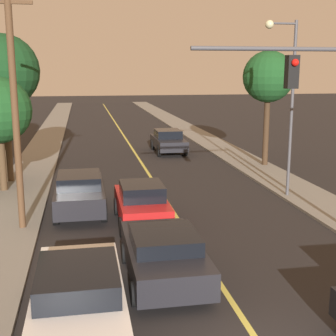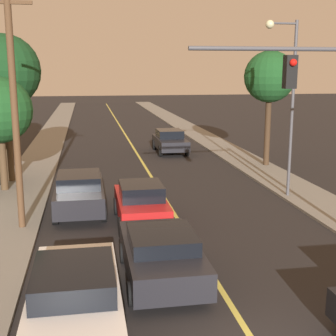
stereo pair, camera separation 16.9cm
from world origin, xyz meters
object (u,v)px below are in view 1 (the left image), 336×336
object	(u,v)px
tree_left_near	(3,72)
car_near_lane_front	(164,254)
car_near_lane_second	(142,203)
tree_right_near	(268,78)
car_far_oncoming	(168,141)
utility_pole_left	(15,107)
car_outer_lane_second	(80,192)
car_outer_lane_front	(79,296)
streetlamp_right	(286,88)

from	to	relation	value
tree_left_near	car_near_lane_front	bearing A→B (deg)	-65.12
car_near_lane_second	tree_left_near	distance (m)	10.85
tree_right_near	car_near_lane_second	bearing A→B (deg)	-132.79
car_far_oncoming	utility_pole_left	bearing A→B (deg)	61.68
car_outer_lane_second	car_near_lane_front	bearing A→B (deg)	-71.33
car_outer_lane_front	car_outer_lane_second	xyz separation A→B (m)	(-0.00, 8.94, 0.07)
utility_pole_left	tree_left_near	xyz separation A→B (m)	(-1.50, 7.67, 1.16)
utility_pole_left	tree_left_near	bearing A→B (deg)	101.10
car_far_oncoming	utility_pole_left	distance (m)	17.61
utility_pole_left	tree_left_near	distance (m)	7.90
car_near_lane_second	tree_right_near	xyz separation A→B (m)	(8.65, 9.34, 4.46)
tree_left_near	tree_right_near	distance (m)	14.61
car_near_lane_front	tree_right_near	world-z (taller)	tree_right_near
car_near_lane_second	tree_right_near	world-z (taller)	tree_right_near
car_outer_lane_second	utility_pole_left	xyz separation A→B (m)	(-2.06, -1.82, 3.63)
car_outer_lane_second	car_far_oncoming	world-z (taller)	car_outer_lane_second
car_near_lane_front	streetlamp_right	xyz separation A→B (m)	(6.73, 7.46, 4.20)
car_far_oncoming	utility_pole_left	xyz separation A→B (m)	(-8.17, -15.16, 3.66)
car_outer_lane_second	car_far_oncoming	xyz separation A→B (m)	(6.11, 13.34, -0.03)
car_far_oncoming	streetlamp_right	world-z (taller)	streetlamp_right
streetlamp_right	car_far_oncoming	bearing A→B (deg)	102.98
streetlamp_right	tree_right_near	world-z (taller)	streetlamp_right
car_outer_lane_front	streetlamp_right	size ratio (longest dim) A/B	0.65
car_near_lane_second	streetlamp_right	world-z (taller)	streetlamp_right
tree_right_near	streetlamp_right	bearing A→B (deg)	-105.84
car_outer_lane_second	tree_left_near	size ratio (longest dim) A/B	0.64
car_near_lane_second	tree_right_near	size ratio (longest dim) A/B	0.61
streetlamp_right	tree_right_near	size ratio (longest dim) A/B	1.14
utility_pole_left	tree_right_near	size ratio (longest dim) A/B	1.25
car_outer_lane_front	tree_left_near	bearing A→B (deg)	103.56
car_near_lane_front	car_outer_lane_front	bearing A→B (deg)	-136.99
car_near_lane_front	car_outer_lane_second	distance (m)	7.18
tree_left_near	tree_right_near	xyz separation A→B (m)	(14.51, 1.58, -0.36)
car_outer_lane_front	car_far_oncoming	size ratio (longest dim) A/B	1.07
car_outer_lane_front	tree_left_near	distance (m)	15.97
utility_pole_left	tree_left_near	world-z (taller)	utility_pole_left
tree_left_near	streetlamp_right	bearing A→B (deg)	-22.36
car_near_lane_second	car_far_oncoming	world-z (taller)	car_near_lane_second
car_outer_lane_front	car_outer_lane_second	bearing A→B (deg)	90.00
car_near_lane_front	tree_left_near	bearing A→B (deg)	114.88
car_near_lane_second	streetlamp_right	distance (m)	8.31
car_outer_lane_second	utility_pole_left	distance (m)	4.55
utility_pole_left	car_far_oncoming	bearing A→B (deg)	61.68
streetlamp_right	tree_left_near	bearing A→B (deg)	157.64
car_outer_lane_front	tree_right_near	distance (m)	20.20
tree_right_near	car_near_lane_front	bearing A→B (deg)	-121.30
car_near_lane_front	tree_right_near	bearing A→B (deg)	58.70
car_far_oncoming	tree_right_near	size ratio (longest dim) A/B	0.69
car_outer_lane_front	car_outer_lane_second	distance (m)	8.94
car_near_lane_front	car_outer_lane_front	world-z (taller)	car_outer_lane_front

